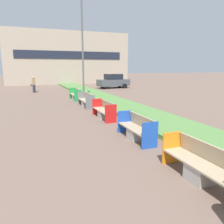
% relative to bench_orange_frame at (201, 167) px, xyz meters
% --- Properties ---
extents(planter_grass_strip, '(2.80, 120.00, 0.18)m').
position_rel_bench_orange_frame_xyz_m(planter_grass_strip, '(2.26, 4.86, -0.28)').
color(planter_grass_strip, '#568442').
rests_on(planter_grass_strip, ground).
extents(building_backdrop, '(20.08, 5.40, 8.41)m').
position_rel_bench_orange_frame_xyz_m(building_backdrop, '(3.06, 34.69, 3.83)').
color(building_backdrop, tan).
rests_on(building_backdrop, ground).
extents(bench_orange_frame, '(0.65, 2.32, 0.94)m').
position_rel_bench_orange_frame_xyz_m(bench_orange_frame, '(0.00, 0.00, 0.00)').
color(bench_orange_frame, '#ADA8A0').
rests_on(bench_orange_frame, ground).
extents(bench_blue_frame, '(0.65, 2.14, 0.94)m').
position_rel_bench_orange_frame_xyz_m(bench_blue_frame, '(-0.00, 3.41, -0.01)').
color(bench_blue_frame, '#ADA8A0').
rests_on(bench_blue_frame, ground).
extents(bench_red_frame, '(0.65, 2.25, 0.94)m').
position_rel_bench_orange_frame_xyz_m(bench_red_frame, '(-0.00, 7.21, -0.00)').
color(bench_red_frame, '#ADA8A0').
rests_on(bench_red_frame, ground).
extents(bench_grey_frame, '(0.65, 2.38, 0.94)m').
position_rel_bench_orange_frame_xyz_m(bench_grey_frame, '(0.00, 11.07, 0.00)').
color(bench_grey_frame, '#ADA8A0').
rests_on(bench_grey_frame, ground).
extents(bench_green_frame, '(0.65, 2.14, 0.94)m').
position_rel_bench_orange_frame_xyz_m(bench_green_frame, '(-0.00, 14.64, -0.01)').
color(bench_green_frame, '#ADA8A0').
rests_on(bench_green_frame, ground).
extents(street_lamp_post, '(0.24, 0.44, 8.54)m').
position_rel_bench_orange_frame_xyz_m(street_lamp_post, '(0.61, 14.21, 4.29)').
color(street_lamp_post, '#56595B').
rests_on(street_lamp_post, ground).
extents(pedestrian_walking, '(0.53, 0.24, 1.78)m').
position_rel_bench_orange_frame_xyz_m(pedestrian_walking, '(-3.14, 21.69, 0.53)').
color(pedestrian_walking, '#232633').
rests_on(pedestrian_walking, ground).
extents(parked_car_distant, '(4.40, 2.30, 1.86)m').
position_rel_bench_orange_frame_xyz_m(parked_car_distant, '(6.90, 23.28, 0.54)').
color(parked_car_distant, '#474C51').
rests_on(parked_car_distant, ground).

